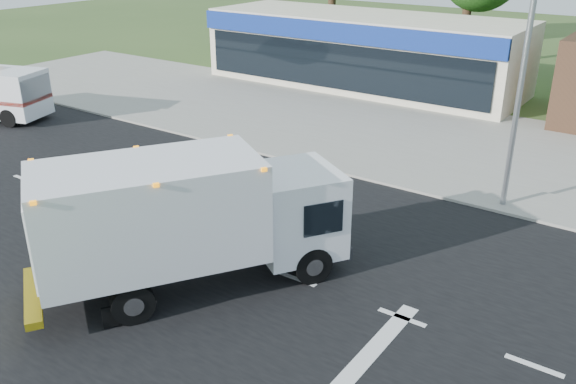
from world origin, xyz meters
name	(u,v)px	position (x,y,z in m)	size (l,w,h in m)	color
ground	(296,279)	(0.00, 0.00, 0.00)	(120.00, 120.00, 0.00)	#385123
road_asphalt	(296,279)	(0.00, 0.00, 0.00)	(60.00, 14.00, 0.02)	black
sidewalk	(424,180)	(0.00, 8.20, 0.06)	(60.00, 2.40, 0.12)	gray
parking_apron	(478,139)	(0.00, 14.00, 0.01)	(60.00, 9.00, 0.02)	gray
lane_markings	(312,321)	(1.35, -1.35, 0.02)	(55.20, 7.00, 0.01)	silver
ems_box_truck	(186,215)	(-2.03, -1.79, 2.00)	(6.26, 7.86, 3.46)	black
emergency_worker	(84,209)	(-6.43, -1.55, 0.88)	(0.71, 0.72, 1.78)	tan
retail_strip_mall	(363,50)	(-9.00, 19.93, 2.01)	(18.00, 6.20, 4.00)	beige
traffic_signal_pole	(503,54)	(2.35, 7.60, 4.92)	(3.51, 0.25, 8.00)	gray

